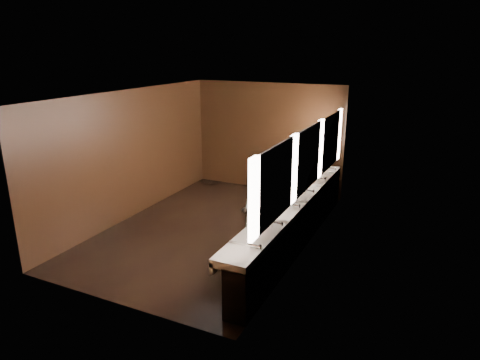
# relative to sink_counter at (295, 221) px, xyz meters

# --- Properties ---
(floor) EXTENTS (6.00, 6.00, 0.00)m
(floor) POSITION_rel_sink_counter_xyz_m (-1.79, -0.00, -0.50)
(floor) COLOR black
(floor) RESTS_ON ground
(ceiling) EXTENTS (4.00, 6.00, 0.02)m
(ceiling) POSITION_rel_sink_counter_xyz_m (-1.79, -0.00, 2.30)
(ceiling) COLOR #2D2D2B
(ceiling) RESTS_ON wall_back
(wall_back) EXTENTS (4.00, 0.02, 2.80)m
(wall_back) POSITION_rel_sink_counter_xyz_m (-1.79, 3.00, 0.90)
(wall_back) COLOR black
(wall_back) RESTS_ON floor
(wall_front) EXTENTS (4.00, 0.02, 2.80)m
(wall_front) POSITION_rel_sink_counter_xyz_m (-1.79, -3.00, 0.90)
(wall_front) COLOR black
(wall_front) RESTS_ON floor
(wall_left) EXTENTS (0.02, 6.00, 2.80)m
(wall_left) POSITION_rel_sink_counter_xyz_m (-3.79, -0.00, 0.90)
(wall_left) COLOR black
(wall_left) RESTS_ON floor
(wall_right) EXTENTS (0.02, 6.00, 2.80)m
(wall_right) POSITION_rel_sink_counter_xyz_m (0.21, -0.00, 0.90)
(wall_right) COLOR black
(wall_right) RESTS_ON floor
(sink_counter) EXTENTS (0.55, 5.40, 1.01)m
(sink_counter) POSITION_rel_sink_counter_xyz_m (0.00, 0.00, 0.00)
(sink_counter) COLOR black
(sink_counter) RESTS_ON floor
(mirror_band) EXTENTS (0.06, 5.03, 1.15)m
(mirror_band) POSITION_rel_sink_counter_xyz_m (0.19, -0.00, 1.25)
(mirror_band) COLOR white
(mirror_band) RESTS_ON wall_right
(person) EXTENTS (0.38, 0.57, 1.55)m
(person) POSITION_rel_sink_counter_xyz_m (-0.58, -0.71, 0.28)
(person) COLOR #95B8DE
(person) RESTS_ON floor
(trash_bin) EXTENTS (0.43, 0.43, 0.53)m
(trash_bin) POSITION_rel_sink_counter_xyz_m (-0.22, -1.80, -0.23)
(trash_bin) COLOR black
(trash_bin) RESTS_ON floor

